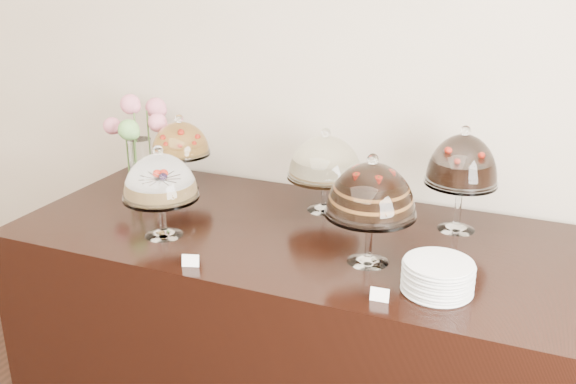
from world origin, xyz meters
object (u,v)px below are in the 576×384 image
at_px(cake_stand_choco_layer, 371,193).
at_px(cake_stand_cheesecake, 325,161).
at_px(cake_stand_sugar_sponge, 160,181).
at_px(cake_stand_dark_choco, 462,164).
at_px(cake_stand_fruit_tart, 180,142).
at_px(flower_vase, 140,133).
at_px(plate_stack, 438,277).
at_px(display_counter, 293,328).

distance_m(cake_stand_choco_layer, cake_stand_cheesecake, 0.51).
relative_size(cake_stand_sugar_sponge, cake_stand_dark_choco, 0.86).
xyz_separation_m(cake_stand_sugar_sponge, cake_stand_choco_layer, (0.80, 0.09, 0.04)).
distance_m(cake_stand_fruit_tart, flower_vase, 0.24).
xyz_separation_m(cake_stand_fruit_tart, flower_vase, (-0.24, 0.03, 0.01)).
bearing_deg(cake_stand_dark_choco, cake_stand_cheesecake, -179.01).
bearing_deg(cake_stand_choco_layer, plate_stack, -24.54).
bearing_deg(display_counter, cake_stand_choco_layer, -23.02).
bearing_deg(cake_stand_cheesecake, cake_stand_choco_layer, -52.48).
relative_size(cake_stand_fruit_tart, plate_stack, 1.56).
bearing_deg(cake_stand_choco_layer, flower_vase, 160.97).
relative_size(cake_stand_dark_choco, flower_vase, 1.03).
distance_m(display_counter, cake_stand_choco_layer, 0.81).
xyz_separation_m(cake_stand_choco_layer, cake_stand_fruit_tart, (-1.02, 0.41, -0.04)).
distance_m(display_counter, cake_stand_dark_choco, 0.97).
height_order(cake_stand_sugar_sponge, cake_stand_choco_layer, cake_stand_choco_layer).
xyz_separation_m(cake_stand_choco_layer, cake_stand_dark_choco, (0.24, 0.42, 0.01)).
height_order(cake_stand_cheesecake, cake_stand_dark_choco, cake_stand_dark_choco).
bearing_deg(cake_stand_dark_choco, display_counter, -155.80).
bearing_deg(plate_stack, cake_stand_dark_choco, 92.53).
xyz_separation_m(cake_stand_cheesecake, cake_stand_dark_choco, (0.55, 0.01, 0.05)).
bearing_deg(cake_stand_choco_layer, cake_stand_sugar_sponge, -173.93).
distance_m(flower_vase, plate_stack, 1.63).
xyz_separation_m(display_counter, cake_stand_choco_layer, (0.35, -0.15, 0.71)).
height_order(cake_stand_sugar_sponge, cake_stand_dark_choco, cake_stand_dark_choco).
bearing_deg(cake_stand_choco_layer, cake_stand_fruit_tart, 158.17).
bearing_deg(cake_stand_cheesecake, plate_stack, -42.39).
bearing_deg(plate_stack, display_counter, 156.32).
relative_size(cake_stand_sugar_sponge, cake_stand_fruit_tart, 1.03).
bearing_deg(plate_stack, cake_stand_sugar_sponge, 178.04).
height_order(display_counter, cake_stand_cheesecake, cake_stand_cheesecake).
bearing_deg(cake_stand_fruit_tart, flower_vase, 173.70).
bearing_deg(cake_stand_sugar_sponge, cake_stand_choco_layer, 6.07).
bearing_deg(cake_stand_choco_layer, display_counter, 156.98).
distance_m(display_counter, plate_stack, 0.84).
height_order(display_counter, plate_stack, plate_stack).
xyz_separation_m(cake_stand_choco_layer, flower_vase, (-1.26, 0.43, -0.03)).
relative_size(cake_stand_choco_layer, plate_stack, 1.78).
xyz_separation_m(cake_stand_dark_choco, plate_stack, (0.02, -0.54, -0.22)).
bearing_deg(cake_stand_fruit_tart, cake_stand_choco_layer, -21.83).
distance_m(display_counter, cake_stand_sugar_sponge, 0.84).
relative_size(display_counter, cake_stand_fruit_tart, 6.26).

